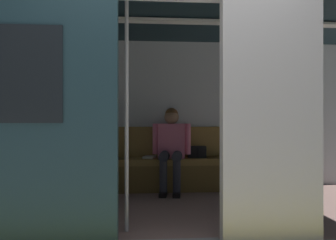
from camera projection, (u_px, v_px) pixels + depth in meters
train_car at (156, 75)px, 4.17m from camera, size 6.40×2.75×2.34m
bench_seat at (156, 166)px, 5.21m from camera, size 2.47×0.44×0.47m
person_seated at (171, 143)px, 5.18m from camera, size 0.55×0.71×1.20m
handbag at (197, 152)px, 5.32m from camera, size 0.26×0.15×0.17m
book at (149, 157)px, 5.27m from camera, size 0.21×0.25×0.03m
grab_pole_door at (127, 111)px, 3.32m from camera, size 0.04×0.04×2.20m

